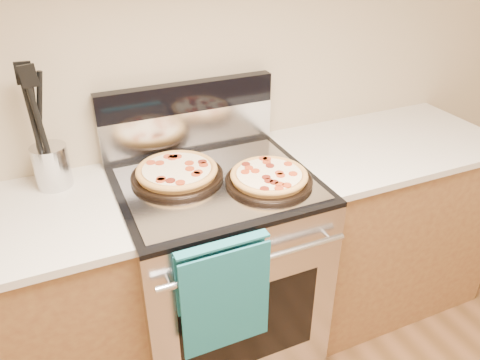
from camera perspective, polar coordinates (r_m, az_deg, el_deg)
name	(u,v)px	position (r m, az deg, el deg)	size (l,w,h in m)	color
wall_back	(181,49)	(1.97, -7.20, 15.59)	(4.00, 4.00, 0.00)	#C3B18D
range_body	(218,273)	(2.10, -2.70, -11.23)	(0.76, 0.68, 0.90)	#B7B7BC
oven_window	(250,326)	(1.88, 1.23, -17.40)	(0.56, 0.01, 0.40)	black
cooktop	(215,183)	(1.83, -3.04, -0.33)	(0.76, 0.68, 0.02)	black
backsplash_lower	(189,130)	(2.05, -6.26, 6.10)	(0.76, 0.06, 0.18)	silver
backsplash_upper	(187,97)	(1.99, -6.50, 10.05)	(0.76, 0.06, 0.12)	black
oven_handle	(256,261)	(1.61, 1.97, -9.90)	(0.03, 0.03, 0.70)	silver
dish_towel	(224,294)	(1.64, -1.98, -13.66)	(0.32, 0.05, 0.42)	#19577D
foil_sheet	(218,183)	(1.80, -2.70, -0.41)	(0.70, 0.55, 0.01)	gray
cabinet_left	(0,333)	(2.08, -27.20, -16.21)	(1.00, 0.62, 0.88)	brown
cabinet_right	(376,224)	(2.50, 16.20, -5.19)	(1.00, 0.62, 0.88)	brown
countertop_right	(390,144)	(2.28, 17.79, 4.21)	(1.02, 0.64, 0.03)	beige
pepperoni_pizza_back	(177,172)	(1.84, -7.69, 0.92)	(0.35, 0.35, 0.05)	#BA7F39
pepperoni_pizza_front	(269,177)	(1.79, 3.56, 0.32)	(0.33, 0.33, 0.04)	#BA7F39
utensil_crock	(52,166)	(1.91, -21.95, 1.56)	(0.13, 0.13, 0.17)	silver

